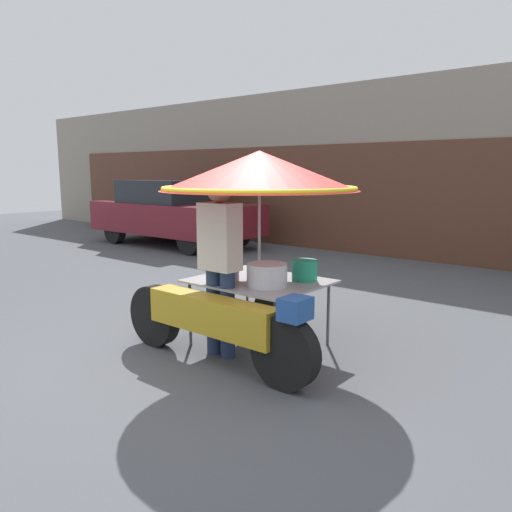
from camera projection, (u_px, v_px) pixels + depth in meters
The scene contains 6 objects.
ground_plane at pixel (199, 361), 4.64m from camera, with size 36.00×36.00×0.00m, color #4C4F54.
shopfront_building at pixel (467, 170), 10.03m from camera, with size 28.00×2.06×3.57m.
vendor_motorcycle_cart at pixel (255, 198), 4.76m from camera, with size 2.24×1.92×1.94m.
vendor_person at pixel (220, 258), 4.64m from camera, with size 0.38×0.23×1.69m.
parked_car at pixel (173, 212), 11.85m from camera, with size 4.31×1.80×1.53m.
potted_plant at pixel (103, 214), 15.41m from camera, with size 0.62×0.62×0.78m.
Camera 1 is at (3.22, -3.06, 1.74)m, focal length 35.00 mm.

